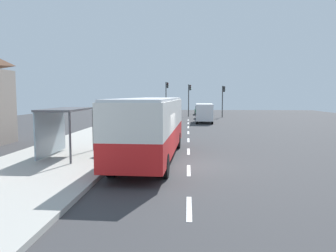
{
  "coord_description": "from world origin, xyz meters",
  "views": [
    {
      "loc": [
        0.2,
        -15.66,
        3.37
      ],
      "look_at": [
        -1.0,
        4.34,
        1.5
      ],
      "focal_mm": 35.53,
      "sensor_mm": 36.0,
      "label": 1
    }
  ],
  "objects": [
    {
      "name": "lane_stripe_seg_2",
      "position": [
        0.25,
        4.0,
        0.01
      ],
      "size": [
        0.16,
        2.2,
        0.01
      ],
      "primitive_type": "cube",
      "color": "silver",
      "rests_on": "ground"
    },
    {
      "name": "lane_stripe_seg_7",
      "position": [
        0.25,
        29.0,
        0.01
      ],
      "size": [
        0.16,
        2.2,
        0.01
      ],
      "primitive_type": "cube",
      "color": "silver",
      "rests_on": "ground"
    },
    {
      "name": "white_van",
      "position": [
        2.2,
        24.97,
        1.34
      ],
      "size": [
        2.18,
        5.27,
        2.3
      ],
      "color": "white",
      "rests_on": "ground"
    },
    {
      "name": "lane_stripe_seg_1",
      "position": [
        0.25,
        -1.0,
        0.01
      ],
      "size": [
        0.16,
        2.2,
        0.01
      ],
      "primitive_type": "cube",
      "color": "silver",
      "rests_on": "ground"
    },
    {
      "name": "lane_stripe_seg_5",
      "position": [
        0.25,
        19.0,
        0.01
      ],
      "size": [
        0.16,
        2.2,
        0.01
      ],
      "primitive_type": "cube",
      "color": "silver",
      "rests_on": "ground"
    },
    {
      "name": "recycling_bin_green",
      "position": [
        -4.2,
        1.62,
        0.66
      ],
      "size": [
        0.52,
        0.52,
        0.95
      ],
      "primitive_type": "cylinder",
      "color": "green",
      "rests_on": "sidewalk_platform"
    },
    {
      "name": "lane_stripe_seg_3",
      "position": [
        0.25,
        9.0,
        0.01
      ],
      "size": [
        0.16,
        2.2,
        0.01
      ],
      "primitive_type": "cube",
      "color": "silver",
      "rests_on": "ground"
    },
    {
      "name": "lane_stripe_seg_4",
      "position": [
        0.25,
        14.0,
        0.01
      ],
      "size": [
        0.16,
        2.2,
        0.01
      ],
      "primitive_type": "cube",
      "color": "silver",
      "rests_on": "ground"
    },
    {
      "name": "traffic_light_far_side",
      "position": [
        -3.1,
        35.82,
        3.55
      ],
      "size": [
        0.49,
        0.28,
        5.38
      ],
      "color": "#2D2D2D",
      "rests_on": "ground"
    },
    {
      "name": "bus_shelter",
      "position": [
        -6.41,
        1.21,
        2.1
      ],
      "size": [
        1.8,
        4.0,
        2.5
      ],
      "color": "#4C4C51",
      "rests_on": "sidewalk_platform"
    },
    {
      "name": "traffic_light_near_side",
      "position": [
        5.5,
        35.02,
        3.18
      ],
      "size": [
        0.49,
        0.28,
        4.77
      ],
      "color": "#2D2D2D",
      "rests_on": "ground"
    },
    {
      "name": "recycling_bin_red",
      "position": [
        -4.2,
        2.32,
        0.66
      ],
      "size": [
        0.52,
        0.52,
        0.95
      ],
      "primitive_type": "cylinder",
      "color": "red",
      "rests_on": "sidewalk_platform"
    },
    {
      "name": "bus",
      "position": [
        -1.71,
        1.36,
        1.84
      ],
      "size": [
        2.93,
        11.1,
        3.21
      ],
      "color": "red",
      "rests_on": "ground"
    },
    {
      "name": "ground_plane",
      "position": [
        0.0,
        14.0,
        -0.02
      ],
      "size": [
        56.0,
        92.0,
        0.04
      ],
      "primitive_type": "cube",
      "color": "#38383A"
    },
    {
      "name": "sedan_near",
      "position": [
        2.3,
        31.39,
        0.79
      ],
      "size": [
        1.93,
        4.45,
        1.52
      ],
      "color": "#B7B7BC",
      "rests_on": "ground"
    },
    {
      "name": "lane_stripe_seg_0",
      "position": [
        0.25,
        -6.0,
        0.01
      ],
      "size": [
        0.16,
        2.2,
        0.01
      ],
      "primitive_type": "cube",
      "color": "silver",
      "rests_on": "ground"
    },
    {
      "name": "traffic_light_median",
      "position": [
        0.4,
        36.62,
        3.34
      ],
      "size": [
        0.49,
        0.28,
        5.02
      ],
      "color": "#2D2D2D",
      "rests_on": "ground"
    },
    {
      "name": "sedan_far",
      "position": [
        2.3,
        41.9,
        0.79
      ],
      "size": [
        1.85,
        4.4,
        1.52
      ],
      "color": "#195933",
      "rests_on": "ground"
    },
    {
      "name": "lane_stripe_seg_6",
      "position": [
        0.25,
        24.0,
        0.01
      ],
      "size": [
        0.16,
        2.2,
        0.01
      ],
      "primitive_type": "cube",
      "color": "silver",
      "rests_on": "ground"
    },
    {
      "name": "sidewalk_platform",
      "position": [
        -6.4,
        2.0,
        0.09
      ],
      "size": [
        6.2,
        30.0,
        0.18
      ],
      "primitive_type": "cube",
      "color": "#ADAAA3",
      "rests_on": "ground"
    }
  ]
}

